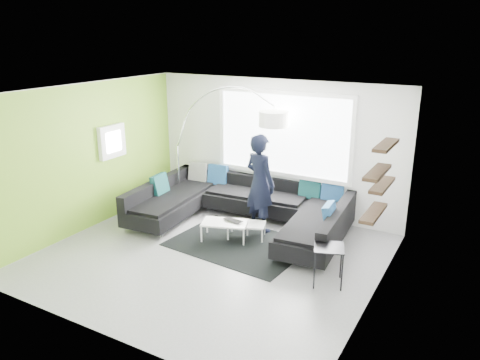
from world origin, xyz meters
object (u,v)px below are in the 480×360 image
(arc_lamp, at_px, (177,147))
(sectional_sofa, at_px, (241,209))
(side_table, at_px, (328,265))
(laptop, at_px, (231,222))
(coffee_table, at_px, (236,230))
(person, at_px, (260,183))

(arc_lamp, bearing_deg, sectional_sofa, -14.64)
(sectional_sofa, relative_size, arc_lamp, 1.57)
(side_table, height_order, laptop, side_table)
(sectional_sofa, xyz_separation_m, laptop, (0.11, -0.58, -0.02))
(sectional_sofa, relative_size, side_table, 6.86)
(coffee_table, height_order, arc_lamp, arc_lamp)
(arc_lamp, xyz_separation_m, person, (2.16, -0.33, -0.39))
(coffee_table, bearing_deg, side_table, -38.48)
(sectional_sofa, distance_m, arc_lamp, 2.08)
(arc_lamp, height_order, side_table, arc_lamp)
(arc_lamp, xyz_separation_m, laptop, (1.91, -0.99, -0.98))
(arc_lamp, relative_size, side_table, 4.37)
(person, relative_size, laptop, 4.59)
(coffee_table, xyz_separation_m, person, (0.20, 0.58, 0.78))
(coffee_table, height_order, side_table, side_table)
(person, bearing_deg, arc_lamp, 11.32)
(sectional_sofa, xyz_separation_m, person, (0.36, 0.09, 0.57))
(coffee_table, bearing_deg, person, 51.90)
(sectional_sofa, height_order, arc_lamp, arc_lamp)
(side_table, distance_m, person, 2.33)
(sectional_sofa, distance_m, laptop, 0.59)
(side_table, bearing_deg, arc_lamp, 157.92)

